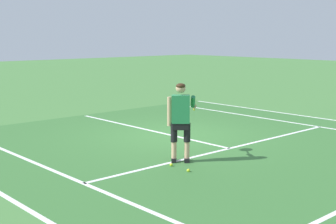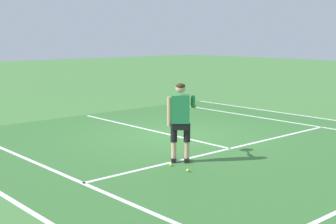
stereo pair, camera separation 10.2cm
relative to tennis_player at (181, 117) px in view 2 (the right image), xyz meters
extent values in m
plane|color=#477F3D|center=(1.72, 2.16, -0.99)|extent=(80.00, 80.00, 0.00)
cube|color=#387033|center=(1.72, 1.35, -0.99)|extent=(10.98, 10.68, 0.00)
cube|color=white|center=(1.72, 0.09, -0.99)|extent=(8.23, 0.10, 0.01)
cube|color=white|center=(1.72, 3.29, -0.99)|extent=(0.10, 6.40, 0.01)
cube|color=white|center=(-2.40, 1.35, -0.99)|extent=(0.10, 10.28, 0.01)
cube|color=white|center=(5.83, 1.35, -0.99)|extent=(0.10, 10.28, 0.01)
cube|color=white|center=(7.21, 1.35, -0.99)|extent=(0.10, 10.28, 0.01)
cube|color=black|center=(-0.10, 0.11, -0.94)|extent=(0.27, 0.28, 0.09)
cube|color=black|center=(0.10, -0.08, -0.94)|extent=(0.27, 0.28, 0.09)
cylinder|color=tan|center=(-0.13, 0.08, -0.72)|extent=(0.11, 0.11, 0.36)
cylinder|color=black|center=(-0.13, 0.08, -0.33)|extent=(0.14, 0.14, 0.41)
cylinder|color=tan|center=(0.08, -0.11, -0.72)|extent=(0.11, 0.11, 0.36)
cylinder|color=black|center=(0.08, -0.11, -0.33)|extent=(0.14, 0.14, 0.41)
cube|color=black|center=(-0.02, -0.02, -0.17)|extent=(0.39, 0.38, 0.20)
cube|color=#28844C|center=(-0.02, -0.02, 0.17)|extent=(0.43, 0.42, 0.60)
cylinder|color=tan|center=(-0.20, 0.15, 0.12)|extent=(0.09, 0.09, 0.62)
cylinder|color=#28844C|center=(0.23, -0.13, 0.32)|extent=(0.24, 0.25, 0.29)
cylinder|color=tan|center=(0.40, 0.00, 0.18)|extent=(0.26, 0.27, 0.14)
sphere|color=tan|center=(-0.02, -0.01, 0.62)|extent=(0.21, 0.21, 0.21)
ellipsoid|color=#382314|center=(-0.03, -0.02, 0.67)|extent=(0.28, 0.28, 0.12)
cylinder|color=#232326|center=(0.56, 0.15, 0.15)|extent=(0.16, 0.17, 0.03)
cylinder|color=yellow|center=(0.67, 0.26, 0.15)|extent=(0.09, 0.09, 0.02)
torus|color=yellow|center=(0.79, 0.39, 0.15)|extent=(0.22, 0.23, 0.30)
cylinder|color=silver|center=(0.79, 0.39, 0.15)|extent=(0.17, 0.19, 0.25)
sphere|color=#CCE02D|center=(-0.43, -0.67, -0.96)|extent=(0.07, 0.07, 0.07)
sphere|color=#CCE02D|center=(-0.40, -0.13, -0.96)|extent=(0.07, 0.07, 0.07)
camera|label=1|loc=(-6.92, -7.23, 1.71)|focal=50.87mm
camera|label=2|loc=(-6.84, -7.30, 1.71)|focal=50.87mm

